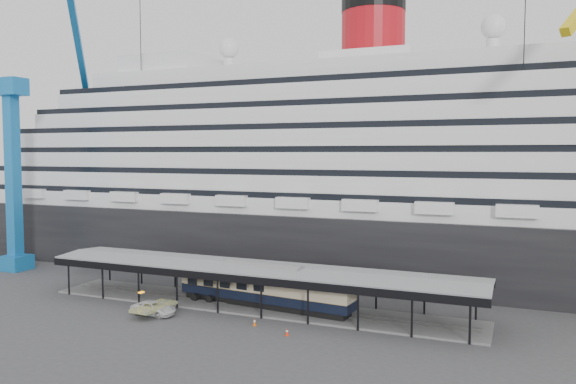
{
  "coord_description": "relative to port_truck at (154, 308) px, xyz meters",
  "views": [
    {
      "loc": [
        30.32,
        -56.94,
        19.18
      ],
      "look_at": [
        3.3,
        8.0,
        14.28
      ],
      "focal_mm": 35.0,
      "sensor_mm": 36.0,
      "label": 1
    }
  ],
  "objects": [
    {
      "name": "pullman_carriage",
      "position": [
        10.84,
        7.66,
        2.01
      ],
      "size": [
        23.62,
        5.52,
        23.0
      ],
      "rotation": [
        0.0,
        0.0,
        -0.11
      ],
      "color": "black",
      "rests_on": "ground"
    },
    {
      "name": "cruise_ship",
      "position": [
        9.56,
        34.66,
        17.57
      ],
      "size": [
        130.0,
        30.0,
        43.9
      ],
      "color": "black",
      "rests_on": "ground"
    },
    {
      "name": "traffic_cone_mid",
      "position": [
        12.88,
        0.79,
        -0.37
      ],
      "size": [
        0.42,
        0.42,
        0.82
      ],
      "rotation": [
        0.0,
        0.0,
        -0.0
      ],
      "color": "#D7550B",
      "rests_on": "ground"
    },
    {
      "name": "traffic_cone_left",
      "position": [
        1.79,
        0.98,
        -0.44
      ],
      "size": [
        0.44,
        0.44,
        0.68
      ],
      "rotation": [
        0.0,
        0.0,
        0.32
      ],
      "color": "#E95F0C",
      "rests_on": "ground"
    },
    {
      "name": "port_truck",
      "position": [
        0.0,
        0.0,
        0.0
      ],
      "size": [
        5.75,
        2.98,
        1.55
      ],
      "primitive_type": "imported",
      "rotation": [
        0.0,
        0.0,
        1.5
      ],
      "color": "silver",
      "rests_on": "ground"
    },
    {
      "name": "ground",
      "position": [
        9.51,
        2.66,
        -0.78
      ],
      "size": [
        200.0,
        200.0,
        0.0
      ],
      "primitive_type": "plane",
      "color": "#3B3B3D",
      "rests_on": "ground"
    },
    {
      "name": "platform_canopy",
      "position": [
        9.51,
        7.66,
        1.59
      ],
      "size": [
        56.0,
        9.18,
        5.3
      ],
      "color": "slate",
      "rests_on": "ground"
    },
    {
      "name": "crane_blue",
      "position": [
        -35.6,
        13.28,
        19.18
      ],
      "size": [
        22.63,
        19.19,
        47.6
      ],
      "color": "#186EB6",
      "rests_on": "ground"
    },
    {
      "name": "traffic_cone_right",
      "position": [
        17.52,
        -0.95,
        -0.39
      ],
      "size": [
        0.41,
        0.41,
        0.78
      ],
      "rotation": [
        0.0,
        0.0,
        -0.03
      ],
      "color": "red",
      "rests_on": "ground"
    }
  ]
}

